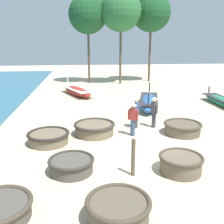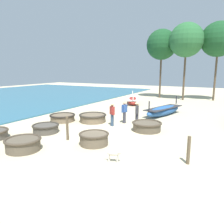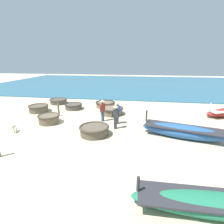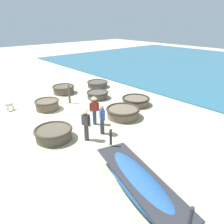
# 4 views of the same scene
# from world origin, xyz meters

# --- Properties ---
(ground_plane) EXTENTS (80.00, 80.00, 0.00)m
(ground_plane) POSITION_xyz_m (0.00, 0.00, 0.00)
(ground_plane) COLOR #C6B793
(coracle_center) EXTENTS (1.57, 1.57, 0.64)m
(coracle_center) POSITION_xyz_m (0.56, -2.10, 0.34)
(coracle_center) COLOR brown
(coracle_center) RESTS_ON ground
(coracle_front_right) EXTENTS (1.73, 1.73, 0.61)m
(coracle_front_right) POSITION_xyz_m (-1.97, -4.43, 0.33)
(coracle_front_right) COLOR brown
(coracle_front_right) RESTS_ON ground
(coracle_front_left) EXTENTS (1.88, 1.88, 0.58)m
(coracle_front_left) POSITION_xyz_m (2.07, 1.70, 0.32)
(coracle_front_left) COLOR brown
(coracle_front_left) RESTS_ON ground
(coracle_far_left) EXTENTS (1.90, 1.90, 0.54)m
(coracle_far_left) POSITION_xyz_m (-4.42, 1.15, 0.29)
(coracle_far_left) COLOR brown
(coracle_far_left) RESTS_ON ground
(coracle_upturned) EXTENTS (1.64, 1.64, 0.52)m
(coracle_upturned) POSITION_xyz_m (-3.28, -1.68, 0.28)
(coracle_upturned) COLOR #4C473F
(coracle_upturned) RESTS_ON ground
(coracle_tilted) EXTENTS (2.04, 2.04, 0.60)m
(coracle_tilted) POSITION_xyz_m (-2.30, 2.07, 0.33)
(coracle_tilted) COLOR brown
(coracle_tilted) RESTS_ON ground
(long_boat_ochre_hull) EXTENTS (2.33, 4.89, 1.44)m
(long_boat_ochre_hull) POSITION_xyz_m (1.65, 6.98, 0.41)
(long_boat_ochre_hull) COLOR #285693
(long_boat_ochre_hull) RESTS_ON ground
(long_boat_red_hull) EXTENTS (3.01, 4.77, 1.24)m
(long_boat_red_hull) POSITION_xyz_m (-3.34, 11.91, 0.36)
(long_boat_red_hull) COLOR maroon
(long_boat_red_hull) RESTS_ON ground
(fisherman_with_hat) EXTENTS (0.36, 0.51, 1.67)m
(fisherman_with_hat) POSITION_xyz_m (0.90, 2.86, 0.96)
(fisherman_with_hat) COLOR #383842
(fisherman_with_hat) RESTS_ON ground
(fisherman_crouching) EXTENTS (0.34, 0.49, 1.57)m
(fisherman_crouching) POSITION_xyz_m (-0.08, 2.86, 0.84)
(fisherman_crouching) COLOR #383842
(fisherman_crouching) RESTS_ON ground
(fisherman_by_coracle) EXTENTS (0.46, 0.37, 1.67)m
(fisherman_by_coracle) POSITION_xyz_m (-0.45, 1.71, 0.96)
(fisherman_by_coracle) COLOR #2D425B
(fisherman_by_coracle) RESTS_ON ground
(dog) EXTENTS (0.67, 0.34, 0.55)m
(dog) POSITION_xyz_m (2.51, -3.51, 0.37)
(dog) COLOR beige
(dog) RESTS_ON ground
(mooring_post_mid_beach) EXTENTS (0.14, 0.14, 1.34)m
(mooring_post_mid_beach) POSITION_xyz_m (-1.15, -2.14, 0.67)
(mooring_post_mid_beach) COLOR brown
(mooring_post_mid_beach) RESTS_ON ground
(mooring_post_inland) EXTENTS (0.14, 0.14, 1.19)m
(mooring_post_inland) POSITION_xyz_m (5.27, -2.21, 0.60)
(mooring_post_inland) COLOR brown
(mooring_post_inland) RESTS_ON ground
(tree_leftmost) EXTENTS (3.99, 3.99, 9.10)m
(tree_leftmost) POSITION_xyz_m (-2.15, 18.49, 7.08)
(tree_leftmost) COLOR #4C3D2D
(tree_leftmost) RESTS_ON ground
(tree_tall_back) EXTENTS (4.17, 4.17, 9.50)m
(tree_tall_back) POSITION_xyz_m (4.63, 18.97, 7.39)
(tree_tall_back) COLOR #4C3D2D
(tree_tall_back) RESTS_ON ground
(tree_center) EXTENTS (4.15, 4.15, 9.46)m
(tree_center) POSITION_xyz_m (1.16, 17.65, 7.37)
(tree_center) COLOR #4C3D2D
(tree_center) RESTS_ON ground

